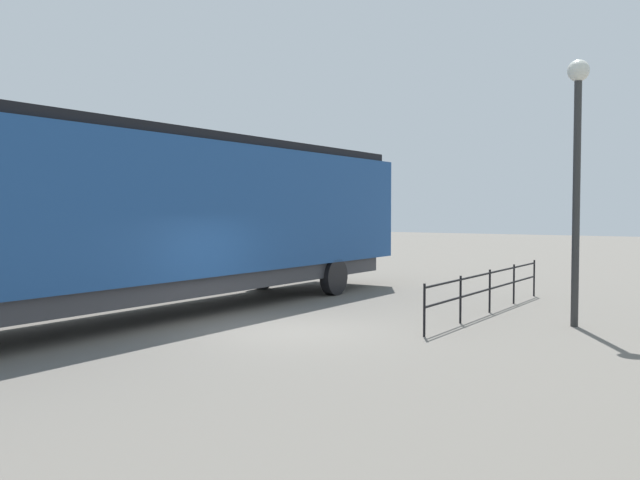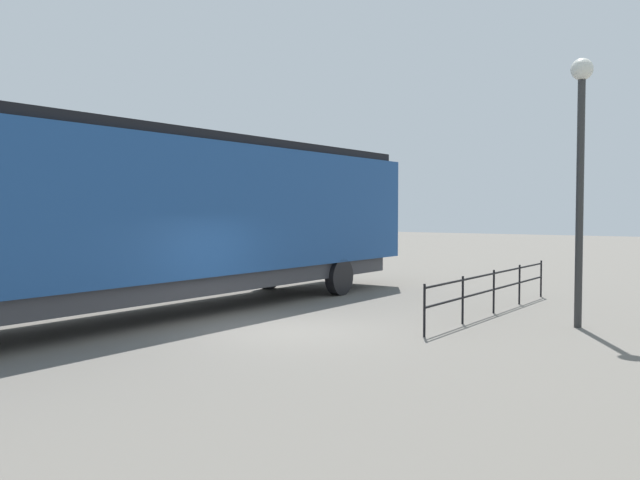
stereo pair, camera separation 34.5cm
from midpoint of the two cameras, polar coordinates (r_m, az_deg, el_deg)
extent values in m
plane|color=#666059|center=(14.39, -2.56, -7.65)|extent=(120.00, 120.00, 0.00)
cube|color=navy|center=(16.43, -13.52, 2.60)|extent=(3.07, 18.83, 3.17)
cube|color=black|center=(22.65, 2.05, 1.42)|extent=(2.95, 2.60, 2.22)
cube|color=black|center=(16.52, -13.59, 8.52)|extent=(2.77, 18.08, 0.24)
cube|color=#38383D|center=(16.52, -13.46, -3.68)|extent=(2.77, 17.33, 0.45)
cylinder|color=black|center=(21.85, -4.00, -2.71)|extent=(0.30, 1.10, 1.10)
cylinder|color=black|center=(20.23, 2.13, -3.13)|extent=(0.30, 1.10, 1.10)
cylinder|color=#2D2D2D|center=(15.62, 21.69, 2.94)|extent=(0.16, 0.16, 5.41)
sphere|color=silver|center=(15.91, 21.86, 13.24)|extent=(0.47, 0.47, 0.47)
cube|color=black|center=(17.21, 15.04, -2.74)|extent=(0.04, 7.69, 0.04)
cube|color=black|center=(17.26, 15.03, -4.05)|extent=(0.04, 7.69, 0.04)
cylinder|color=black|center=(13.74, 9.53, -5.90)|extent=(0.05, 0.05, 1.07)
cylinder|color=black|center=(15.48, 12.59, -4.97)|extent=(0.05, 0.05, 1.07)
cylinder|color=black|center=(17.26, 15.03, -4.23)|extent=(0.05, 0.05, 1.07)
cylinder|color=black|center=(19.07, 17.00, -3.62)|extent=(0.05, 0.05, 1.07)
cylinder|color=black|center=(20.90, 18.62, -3.12)|extent=(0.05, 0.05, 1.07)
camera|label=1|loc=(0.17, -89.28, 0.03)|focal=37.88mm
camera|label=2|loc=(0.17, 90.72, -0.03)|focal=37.88mm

